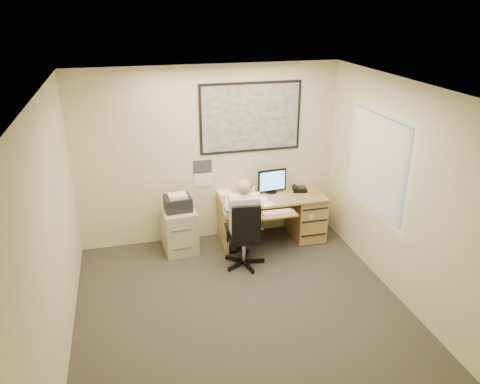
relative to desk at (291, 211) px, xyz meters
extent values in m
cube|color=#37302A|center=(-1.23, -1.90, -0.44)|extent=(4.00, 4.50, 0.00)
cube|color=white|center=(-1.23, -1.90, 2.26)|extent=(4.00, 4.50, 0.00)
cube|color=beige|center=(-1.23, 0.35, 0.91)|extent=(4.00, 0.00, 2.70)
cube|color=beige|center=(-1.23, -4.15, 0.91)|extent=(4.00, 0.00, 2.70)
cube|color=beige|center=(-3.23, -1.90, 0.91)|extent=(0.00, 4.50, 2.70)
cube|color=beige|center=(0.77, -1.90, 0.91)|extent=(0.00, 4.50, 2.70)
cube|color=#A38246|center=(-0.34, -0.02, 0.29)|extent=(1.60, 0.75, 0.03)
cube|color=tan|center=(0.24, -0.02, -0.08)|extent=(0.45, 0.70, 0.70)
cube|color=tan|center=(-1.12, -0.02, -0.08)|extent=(0.04, 0.70, 0.70)
cube|color=tan|center=(-0.34, 0.32, 0.01)|extent=(1.55, 0.03, 0.55)
cylinder|color=black|center=(-0.30, 0.13, 0.32)|extent=(0.18, 0.18, 0.02)
cube|color=black|center=(-0.30, 0.11, 0.51)|extent=(0.46, 0.08, 0.35)
cube|color=#5DB5FF|center=(-0.30, 0.08, 0.51)|extent=(0.41, 0.04, 0.29)
cube|color=#A38246|center=(-0.40, -0.47, 0.22)|extent=(0.55, 0.30, 0.02)
cube|color=beige|center=(-0.40, -0.47, 0.24)|extent=(0.43, 0.14, 0.02)
cube|color=black|center=(0.14, 0.06, 0.34)|extent=(0.25, 0.23, 0.05)
cylinder|color=silver|center=(-0.68, -0.01, 0.40)|extent=(0.08, 0.08, 0.18)
cylinder|color=white|center=(-0.60, 0.14, 0.36)|extent=(0.09, 0.09, 0.11)
cube|color=white|center=(-0.79, -0.02, 0.32)|extent=(0.60, 0.56, 0.02)
cube|color=#1E4C93|center=(-0.59, 0.33, 1.46)|extent=(1.56, 0.03, 1.06)
cube|color=white|center=(-1.34, 0.34, 0.64)|extent=(0.28, 0.01, 0.42)
cube|color=#B0AC8E|center=(-1.78, 0.01, -0.11)|extent=(0.52, 0.60, 0.66)
cube|color=black|center=(-1.78, 0.01, 0.33)|extent=(0.40, 0.36, 0.21)
cube|color=white|center=(-1.78, -0.01, 0.46)|extent=(0.28, 0.23, 0.05)
cylinder|color=silver|center=(-0.94, -0.64, -0.21)|extent=(0.06, 0.06, 0.37)
cube|color=black|center=(-0.94, -0.64, 0.00)|extent=(0.48, 0.48, 0.07)
cube|color=black|center=(-0.92, -0.86, 0.31)|extent=(0.40, 0.10, 0.52)
camera|label=1|loc=(-2.43, -6.29, 3.11)|focal=35.00mm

